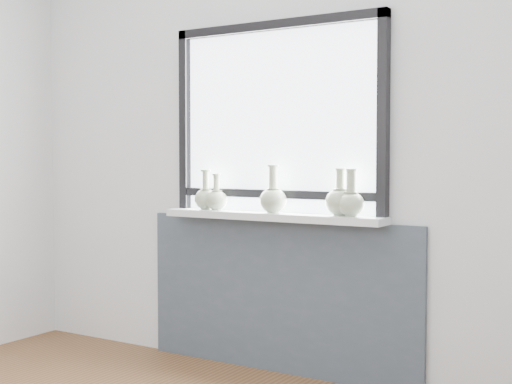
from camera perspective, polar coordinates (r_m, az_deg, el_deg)
The scene contains 9 objects.
back_wall at distance 3.98m, azimuth 1.97°, elevation 4.19°, with size 3.60×0.02×2.60m, color silver.
apron_panel at distance 4.02m, azimuth 1.74°, elevation -8.28°, with size 1.70×0.03×0.86m, color #424B5B.
windowsill at distance 3.90m, azimuth 1.23°, elevation -1.96°, with size 1.32×0.18×0.04m, color silver.
window at distance 3.95m, azimuth 1.71°, elevation 6.25°, with size 1.30×0.06×1.05m.
vase_a at distance 4.14m, azimuth -4.05°, elevation -0.42°, with size 0.13×0.13×0.23m.
vase_b at distance 4.08m, azimuth -3.18°, elevation -0.53°, with size 0.12×0.12×0.21m.
vase_c at distance 3.87m, azimuth 1.37°, elevation -0.48°, with size 0.15×0.15×0.26m.
vase_d at distance 3.71m, azimuth 6.75°, elevation -0.65°, with size 0.16×0.16×0.25m.
vase_e at distance 3.67m, azimuth 7.62°, elevation -0.74°, with size 0.14×0.14×0.25m.
Camera 1 is at (1.97, -1.64, 1.20)m, focal length 50.00 mm.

